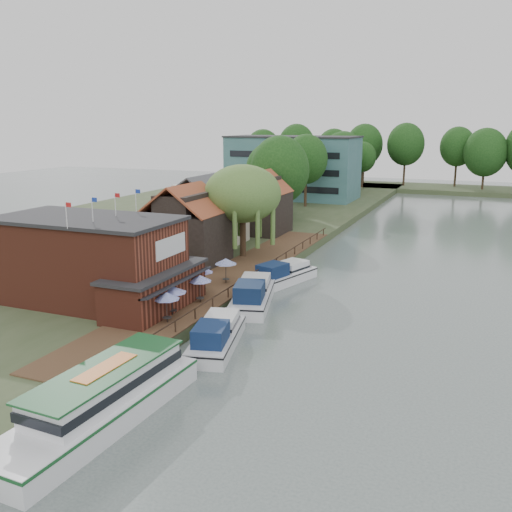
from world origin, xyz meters
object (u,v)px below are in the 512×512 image
at_px(cottage_b, 204,210).
at_px(umbrella_1, 172,300).
at_px(swan, 145,406).
at_px(cruiser_0, 217,332).
at_px(pub, 107,261).
at_px(cruiser_2, 283,272).
at_px(hotel_block, 293,167).
at_px(willow, 243,211).
at_px(cruiser_1, 253,291).
at_px(umbrella_3, 202,279).
at_px(umbrella_0, 167,307).
at_px(cottage_a, 186,224).
at_px(umbrella_4, 226,271).
at_px(cottage_c, 261,202).
at_px(umbrella_2, 200,289).
at_px(tour_boat, 98,398).

relative_size(cottage_b, umbrella_1, 4.04).
bearing_deg(swan, cruiser_0, 91.83).
relative_size(pub, cruiser_2, 2.08).
height_order(hotel_block, willow, hotel_block).
bearing_deg(cruiser_0, cruiser_1, 84.19).
distance_m(umbrella_3, cruiser_2, 10.29).
bearing_deg(umbrella_0, cottage_a, 114.81).
bearing_deg(umbrella_3, cruiser_0, -56.67).
distance_m(cruiser_2, swan, 27.78).
bearing_deg(umbrella_4, cruiser_0, -67.54).
relative_size(cottage_a, cruiser_0, 0.88).
xyz_separation_m(hotel_block, cottage_a, (7.00, -56.00, -1.90)).
bearing_deg(umbrella_1, cruiser_1, 64.76).
relative_size(pub, umbrella_0, 8.42).
xyz_separation_m(pub, swan, (11.87, -12.87, -4.43)).
height_order(cruiser_2, swan, cruiser_2).
bearing_deg(cottage_c, cruiser_1, -69.37).
distance_m(hotel_block, umbrella_2, 69.87).
distance_m(pub, cottage_c, 34.01).
distance_m(hotel_block, willow, 52.29).
relative_size(umbrella_3, cruiser_0, 0.24).
relative_size(umbrella_4, tour_boat, 0.17).
bearing_deg(tour_boat, cottage_c, 104.81).
xyz_separation_m(umbrella_2, swan, (4.81, -15.82, -2.07)).
distance_m(umbrella_3, swan, 19.54).
height_order(pub, cottage_c, cottage_c).
height_order(umbrella_3, cruiser_0, umbrella_3).
bearing_deg(hotel_block, willow, -77.29).
bearing_deg(cruiser_2, pub, -107.62).
bearing_deg(umbrella_1, umbrella_4, 90.19).
relative_size(pub, tour_boat, 1.41).
bearing_deg(cottage_a, umbrella_4, -37.90).
distance_m(umbrella_2, swan, 16.66).
height_order(umbrella_0, cruiser_1, umbrella_0).
xyz_separation_m(umbrella_3, tour_boat, (4.63, -20.78, -0.74)).
height_order(willow, umbrella_4, willow).
relative_size(cruiser_0, cruiser_1, 0.92).
relative_size(pub, umbrella_4, 8.42).
bearing_deg(cruiser_1, umbrella_2, -142.83).
height_order(umbrella_1, umbrella_2, same).
bearing_deg(pub, umbrella_0, -18.84).
xyz_separation_m(cottage_c, umbrella_0, (7.05, -36.40, -2.96)).
height_order(umbrella_1, swan, umbrella_1).
distance_m(umbrella_2, cruiser_1, 5.18).
relative_size(pub, umbrella_2, 8.42).
height_order(cottage_c, umbrella_1, cottage_c).
xyz_separation_m(umbrella_4, swan, (5.35, -22.03, -2.07)).
bearing_deg(tour_boat, umbrella_1, 108.12).
height_order(pub, cruiser_2, pub).
relative_size(cottage_c, umbrella_3, 3.58).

